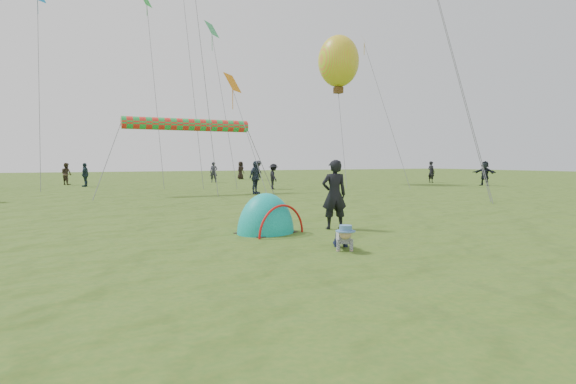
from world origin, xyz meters
name	(u,v)px	position (x,y,z in m)	size (l,w,h in m)	color
ground	(382,251)	(0.00, 0.00, 0.00)	(140.00, 140.00, 0.00)	#31581B
crawling_toddler	(344,237)	(-0.61, 0.44, 0.27)	(0.49, 0.70, 0.54)	black
popup_tent	(266,233)	(-1.15, 3.07, 0.00)	(1.52, 1.25, 1.97)	#037F75
standing_adult	(334,195)	(0.69, 2.86, 0.90)	(0.66, 0.43, 1.80)	black
crowd_person_0	(431,172)	(21.03, 20.49, 0.86)	(0.63, 0.41, 1.73)	black
crowd_person_2	(255,177)	(3.51, 15.22, 0.88)	(1.03, 0.43, 1.76)	#273446
crowd_person_3	(259,170)	(10.28, 31.04, 0.89)	(1.16, 0.66, 1.79)	#2D2C36
crowd_person_5	(485,173)	(21.19, 15.43, 0.88)	(1.63, 0.52, 1.75)	black
crowd_person_6	(214,172)	(5.27, 28.50, 0.84)	(0.61, 0.40, 1.68)	#282833
crowd_person_7	(66,174)	(-5.51, 29.64, 0.81)	(0.79, 0.61, 1.62)	#3E3225
crowd_person_8	(85,175)	(-4.37, 26.49, 0.81)	(0.95, 0.40, 1.62)	#223640
crowd_person_9	(274,177)	(6.00, 18.32, 0.79)	(1.03, 0.59, 1.59)	black
crowd_person_10	(241,170)	(9.49, 33.64, 0.85)	(0.83, 0.54, 1.70)	black
balloon_kite	(339,64)	(13.25, 22.33, 9.06)	(3.09, 3.09, 4.33)	#B4E01A
rainbow_tube_kite	(188,125)	(0.31, 16.78, 3.67)	(0.64, 0.64, 6.62)	red
diamond_kite_1	(233,83)	(3.21, 17.85, 6.24)	(1.21, 1.21, 0.00)	orange
diamond_kite_3	(212,29)	(4.04, 24.50, 11.05)	(1.20, 1.20, 0.00)	#37A75F
diamond_kite_7	(364,40)	(13.59, 19.53, 10.23)	(0.81, 0.81, 0.00)	gold
diamond_kite_9	(147,2)	(-0.07, 26.44, 12.91)	(0.77, 0.77, 0.00)	green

